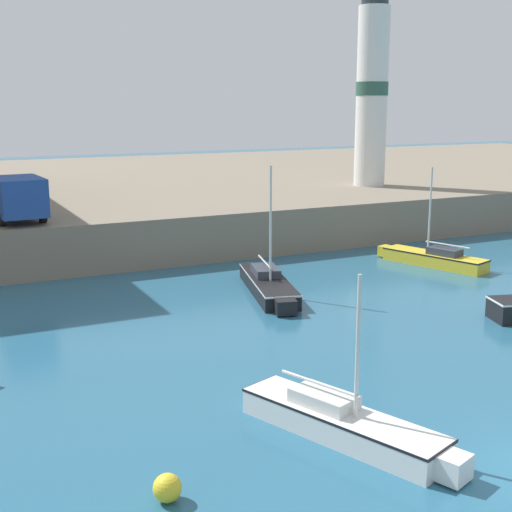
{
  "coord_description": "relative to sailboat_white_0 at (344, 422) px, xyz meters",
  "views": [
    {
      "loc": [
        -12.52,
        -10.27,
        8.34
      ],
      "look_at": [
        0.03,
        15.6,
        2.0
      ],
      "focal_mm": 50.0,
      "sensor_mm": 36.0,
      "label": 1
    }
  ],
  "objects": [
    {
      "name": "sailboat_white_0",
      "position": [
        0.0,
        0.0,
        0.0
      ],
      "size": [
        3.25,
        6.21,
        4.31
      ],
      "color": "white",
      "rests_on": "ground"
    },
    {
      "name": "sailboat_yellow_3",
      "position": [
        14.51,
        14.12,
        -0.01
      ],
      "size": [
        2.98,
        6.07,
        5.02
      ],
      "color": "yellow",
      "rests_on": "ground"
    },
    {
      "name": "mooring_buoy",
      "position": [
        -4.92,
        -0.81,
        -0.12
      ],
      "size": [
        0.62,
        0.62,
        0.62
      ],
      "primitive_type": "sphere",
      "color": "yellow",
      "rests_on": "ground"
    },
    {
      "name": "truck_on_quay",
      "position": [
        -4.64,
        21.94,
        3.3
      ],
      "size": [
        2.38,
        4.42,
        2.2
      ],
      "color": "#234793",
      "rests_on": "quay_seawall"
    },
    {
      "name": "lighthouse",
      "position": [
        19.34,
        26.97,
        8.82
      ],
      "size": [
        2.17,
        2.17,
        13.86
      ],
      "color": "silver",
      "rests_on": "quay_seawall"
    },
    {
      "name": "sailboat_black_1",
      "position": [
        4.51,
        13.05,
        -0.0
      ],
      "size": [
        3.05,
        6.84,
        5.64
      ],
      "color": "black",
      "rests_on": "ground"
    },
    {
      "name": "quay_seawall",
      "position": [
        3.34,
        39.51,
        0.82
      ],
      "size": [
        120.0,
        40.0,
        2.51
      ],
      "primitive_type": "cube",
      "color": "gray",
      "rests_on": "ground"
    }
  ]
}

